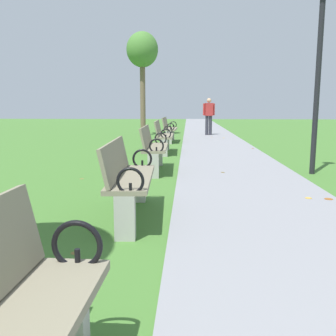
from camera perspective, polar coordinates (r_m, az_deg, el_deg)
The scene contains 9 objects.
paved_walkway at distance 16.10m, azimuth 6.46°, elevation 4.76°, with size 2.29×44.00×0.02m, color gray.
park_bench_3 at distance 4.36m, azimuth -6.14°, elevation -1.37°, with size 0.54×1.62×0.90m.
park_bench_4 at distance 7.50m, azimuth -2.27°, elevation 3.18°, with size 0.51×1.61×0.90m.
park_bench_5 at distance 10.42m, azimuth -0.78°, elevation 4.93°, with size 0.50×1.61×0.90m.
park_bench_6 at distance 13.63m, azimuth 0.13°, elevation 5.99°, with size 0.50×1.61×0.90m.
tree_3 at distance 16.96m, azimuth -3.93°, elevation 17.13°, with size 1.36×1.36×4.45m.
pedestrian_walking at distance 16.91m, azimuth 6.22°, elevation 8.10°, with size 0.53×0.26×1.62m.
lamp_post at distance 7.73m, azimuth 22.05°, elevation 16.26°, with size 0.28×0.28×3.48m.
scattered_leaves at distance 7.65m, azimuth 5.71°, elevation -0.29°, with size 4.00×17.68×0.02m.
Camera 1 is at (0.19, 1.98, 1.30)m, focal length 40.10 mm.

